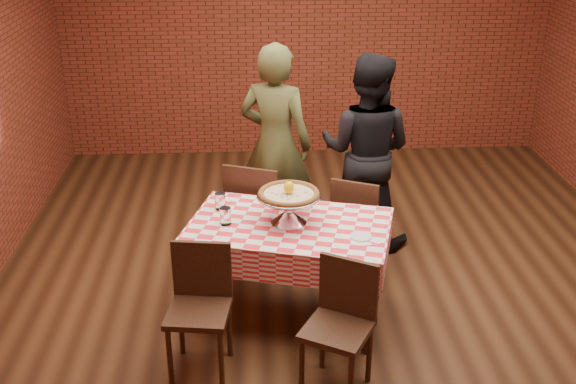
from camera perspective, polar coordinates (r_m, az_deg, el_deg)
The scene contains 19 objects.
ground at distance 5.63m, azimuth 3.88°, elevation -7.46°, with size 6.00×6.00×0.00m, color black.
back_wall at distance 7.92m, azimuth 1.57°, elevation 13.31°, with size 5.50×5.50×0.00m, color maroon.
table at distance 5.03m, azimuth 0.10°, elevation -6.55°, with size 1.38×0.83×0.75m, color #402618.
tablecloth at distance 4.90m, azimuth 0.10°, elevation -3.90°, with size 1.42×0.87×0.24m, color #E92F3A, non-canonical shape.
pizza_stand at distance 4.84m, azimuth 0.07°, elevation -1.38°, with size 0.46×0.46×0.20m, color silver, non-canonical shape.
pizza at distance 4.79m, azimuth 0.07°, elevation -0.20°, with size 0.43×0.43×0.03m, color beige.
lemon at distance 4.77m, azimuth 0.07°, elevation 0.38°, with size 0.07×0.07×0.09m, color yellow.
water_glass_left at distance 4.84m, azimuth -5.21°, elevation -1.99°, with size 0.08×0.08×0.13m, color white.
water_glass_right at distance 5.07m, azimuth -5.64°, elevation -0.75°, with size 0.08×0.08×0.13m, color white.
side_plate at distance 4.70m, azimuth 6.07°, elevation -3.68°, with size 0.15×0.15×0.01m, color white.
sweetener_packet_a at distance 4.61m, azimuth 6.65°, elevation -4.33°, with size 0.05×0.04×0.01m, color white.
sweetener_packet_b at distance 4.64m, azimuth 7.38°, elevation -4.18°, with size 0.05×0.04×0.01m, color white.
condiment_caddy at distance 5.07m, azimuth 1.38°, elevation -0.60°, with size 0.09×0.08×0.13m, color silver.
chair_near_left at distance 4.50m, azimuth -7.42°, elevation -10.04°, with size 0.39×0.39×0.87m, color #402618, non-canonical shape.
chair_near_right at distance 4.32m, azimuth 4.08°, elevation -11.55°, with size 0.38×0.38×0.86m, color #402618, non-canonical shape.
chair_far_left at distance 5.70m, azimuth -2.36°, elevation -1.60°, with size 0.45×0.45×0.94m, color #402618, non-canonical shape.
chair_far_right at distance 5.62m, azimuth 5.90°, elevation -2.56°, with size 0.38×0.38×0.86m, color #402618, non-canonical shape.
diner_olive at distance 5.97m, azimuth -1.04°, elevation 3.99°, with size 0.65×0.42×1.77m, color #474A25.
diner_black at distance 5.95m, azimuth 6.49°, elevation 3.41°, with size 0.83×0.64×1.70m, color black.
Camera 1 is at (-0.64, -4.75, 2.96)m, focal length 42.91 mm.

